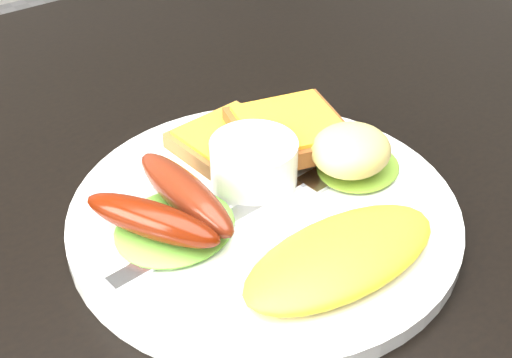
% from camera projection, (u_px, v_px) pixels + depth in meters
% --- Properties ---
extents(dining_table, '(1.20, 0.80, 0.04)m').
position_uv_depth(dining_table, '(221.00, 202.00, 0.56)').
color(dining_table, black).
rests_on(dining_table, ground).
extents(plate, '(0.28, 0.28, 0.01)m').
position_uv_depth(plate, '(264.00, 215.00, 0.51)').
color(plate, white).
rests_on(plate, dining_table).
extents(lettuce_left, '(0.10, 0.10, 0.01)m').
position_uv_depth(lettuce_left, '(175.00, 227.00, 0.48)').
color(lettuce_left, '#458F30').
rests_on(lettuce_left, plate).
extents(lettuce_right, '(0.09, 0.08, 0.01)m').
position_uv_depth(lettuce_right, '(358.00, 167.00, 0.54)').
color(lettuce_right, '#508425').
rests_on(lettuce_right, plate).
extents(omelette, '(0.15, 0.07, 0.02)m').
position_uv_depth(omelette, '(341.00, 256.00, 0.45)').
color(omelette, yellow).
rests_on(omelette, plate).
extents(sausage_a, '(0.07, 0.10, 0.02)m').
position_uv_depth(sausage_a, '(152.00, 220.00, 0.46)').
color(sausage_a, '#620F03').
rests_on(sausage_a, lettuce_left).
extents(sausage_b, '(0.03, 0.11, 0.03)m').
position_uv_depth(sausage_b, '(185.00, 193.00, 0.48)').
color(sausage_b, maroon).
rests_on(sausage_b, lettuce_left).
extents(ramekin, '(0.07, 0.07, 0.04)m').
position_uv_depth(ramekin, '(254.00, 164.00, 0.51)').
color(ramekin, white).
rests_on(ramekin, plate).
extents(toast_a, '(0.08, 0.08, 0.01)m').
position_uv_depth(toast_a, '(231.00, 143.00, 0.56)').
color(toast_a, brown).
rests_on(toast_a, plate).
extents(toast_b, '(0.10, 0.10, 0.01)m').
position_uv_depth(toast_b, '(290.00, 131.00, 0.55)').
color(toast_b, brown).
rests_on(toast_b, toast_a).
extents(potato_salad, '(0.07, 0.07, 0.03)m').
position_uv_depth(potato_salad, '(351.00, 150.00, 0.52)').
color(potato_salad, beige).
rests_on(potato_salad, lettuce_right).
extents(fork, '(0.16, 0.03, 0.00)m').
position_uv_depth(fork, '(212.00, 229.00, 0.48)').
color(fork, '#ADAFB7').
rests_on(fork, plate).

